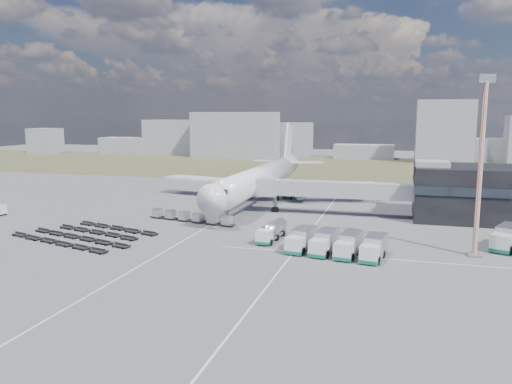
# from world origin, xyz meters

# --- Properties ---
(ground) EXTENTS (420.00, 420.00, 0.00)m
(ground) POSITION_xyz_m (0.00, 0.00, 0.00)
(ground) COLOR #565659
(ground) RESTS_ON ground
(grass_strip) EXTENTS (420.00, 90.00, 0.01)m
(grass_strip) POSITION_xyz_m (0.00, 110.00, 0.01)
(grass_strip) COLOR brown
(grass_strip) RESTS_ON ground
(lane_markings) EXTENTS (47.12, 110.00, 0.01)m
(lane_markings) POSITION_xyz_m (9.77, 3.00, 0.01)
(lane_markings) COLOR silver
(lane_markings) RESTS_ON ground
(terminal) EXTENTS (30.40, 16.40, 11.00)m
(terminal) POSITION_xyz_m (47.77, 23.96, 5.25)
(terminal) COLOR black
(terminal) RESTS_ON ground
(jet_bridge) EXTENTS (30.30, 3.80, 7.05)m
(jet_bridge) POSITION_xyz_m (15.90, 20.42, 5.05)
(jet_bridge) COLOR #939399
(jet_bridge) RESTS_ON ground
(airliner) EXTENTS (51.59, 64.53, 17.62)m
(airliner) POSITION_xyz_m (0.00, 32.38, 5.29)
(airliner) COLOR silver
(airliner) RESTS_ON ground
(skyline) EXTENTS (306.76, 27.21, 25.59)m
(skyline) POSITION_xyz_m (15.99, 148.90, 8.66)
(skyline) COLOR #8F929C
(skyline) RESTS_ON ground
(fuel_tanker) EXTENTS (3.08, 8.93, 2.83)m
(fuel_tanker) POSITION_xyz_m (11.20, -2.14, 1.41)
(fuel_tanker) COLOR silver
(fuel_tanker) RESTS_ON ground
(pushback_tug) EXTENTS (3.84, 2.82, 1.53)m
(pushback_tug) POSITION_xyz_m (-4.00, 8.00, 0.77)
(pushback_tug) COLOR silver
(pushback_tug) RESTS_ON ground
(catering_truck) EXTENTS (4.23, 6.14, 2.61)m
(catering_truck) POSITION_xyz_m (6.03, 38.68, 1.33)
(catering_truck) COLOR silver
(catering_truck) RESTS_ON ground
(service_trucks_near) EXTENTS (14.04, 9.24, 2.90)m
(service_trucks_near) POSITION_xyz_m (21.98, -7.66, 1.57)
(service_trucks_near) COLOR silver
(service_trucks_near) RESTS_ON ground
(uld_row) EXTENTS (17.97, 5.18, 1.64)m
(uld_row) POSITION_xyz_m (-6.28, 6.59, 0.98)
(uld_row) COLOR black
(uld_row) RESTS_ON ground
(baggage_dollies) EXTENTS (23.14, 18.12, 0.67)m
(baggage_dollies) POSITION_xyz_m (-18.21, -8.32, 0.33)
(baggage_dollies) COLOR black
(baggage_dollies) RESTS_ON ground
(floodlight_mast) EXTENTS (2.35, 1.92, 24.83)m
(floodlight_mast) POSITION_xyz_m (40.64, -3.17, 12.45)
(floodlight_mast) COLOR #AF421C
(floodlight_mast) RESTS_ON ground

